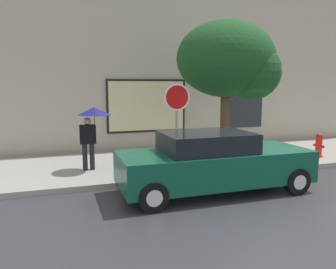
{
  "coord_description": "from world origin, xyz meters",
  "views": [
    {
      "loc": [
        -4.68,
        -7.09,
        2.61
      ],
      "look_at": [
        -1.75,
        1.8,
        1.2
      ],
      "focal_mm": 35.35,
      "sensor_mm": 36.0,
      "label": 1
    }
  ],
  "objects": [
    {
      "name": "ground_plane",
      "position": [
        0.0,
        0.0,
        0.0
      ],
      "size": [
        60.0,
        60.0,
        0.0
      ],
      "primitive_type": "plane",
      "color": "#333338"
    },
    {
      "name": "sidewalk",
      "position": [
        0.0,
        3.0,
        0.07
      ],
      "size": [
        20.0,
        4.0,
        0.15
      ],
      "primitive_type": "cube",
      "color": "gray",
      "rests_on": "ground"
    },
    {
      "name": "building_facade",
      "position": [
        -0.01,
        5.5,
        3.48
      ],
      "size": [
        20.0,
        0.67,
        7.0
      ],
      "color": "#B2A893",
      "rests_on": "ground"
    },
    {
      "name": "parked_car",
      "position": [
        -1.17,
        0.03,
        0.74
      ],
      "size": [
        4.68,
        1.83,
        1.49
      ],
      "color": "#0F4C38",
      "rests_on": "ground"
    },
    {
      "name": "fire_hydrant",
      "position": [
        3.73,
        1.88,
        0.55
      ],
      "size": [
        0.3,
        0.44,
        0.82
      ],
      "color": "red",
      "rests_on": "sidewalk"
    },
    {
      "name": "pedestrian_with_umbrella",
      "position": [
        -3.79,
        2.56,
        1.59
      ],
      "size": [
        0.95,
        0.95,
        1.82
      ],
      "color": "black",
      "rests_on": "sidewalk"
    },
    {
      "name": "street_tree",
      "position": [
        0.4,
        2.1,
        3.3
      ],
      "size": [
        3.11,
        2.64,
        4.41
      ],
      "color": "#4C3823",
      "rests_on": "sidewalk"
    },
    {
      "name": "stop_sign",
      "position": [
        -1.52,
        1.7,
        1.91
      ],
      "size": [
        0.76,
        0.1,
        2.5
      ],
      "color": "gray",
      "rests_on": "sidewalk"
    }
  ]
}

